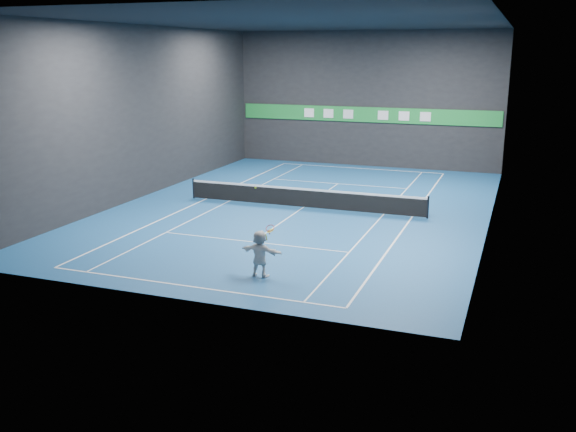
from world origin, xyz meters
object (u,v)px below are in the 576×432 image
(tennis_ball, at_px, (255,188))
(tennis_racket, at_px, (270,230))
(player, at_px, (260,254))
(tennis_net, at_px, (303,197))

(tennis_ball, relative_size, tennis_racket, 0.12)
(player, distance_m, tennis_racket, 0.95)
(tennis_net, xyz_separation_m, tennis_racket, (2.25, -10.09, 1.18))
(tennis_net, relative_size, tennis_racket, 20.79)
(tennis_racket, bearing_deg, tennis_net, 102.55)
(tennis_racket, bearing_deg, tennis_ball, -173.22)
(tennis_ball, relative_size, tennis_net, 0.01)
(player, bearing_deg, tennis_ball, 9.56)
(tennis_ball, distance_m, tennis_net, 10.63)
(player, relative_size, tennis_ball, 22.89)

